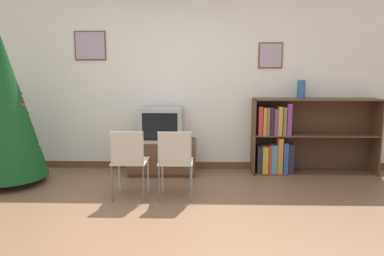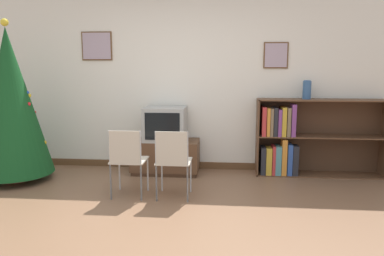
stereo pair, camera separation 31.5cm
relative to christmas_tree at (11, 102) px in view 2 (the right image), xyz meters
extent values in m
plane|color=brown|center=(2.20, -1.30, -1.07)|extent=(24.00, 24.00, 0.00)
cube|color=silver|center=(2.20, 0.87, 0.28)|extent=(8.90, 0.08, 2.70)
cube|color=brown|center=(2.20, 0.82, -1.02)|extent=(8.90, 0.03, 0.10)
cube|color=brown|center=(0.92, 0.82, 0.77)|extent=(0.46, 0.02, 0.42)
cube|color=#A893A3|center=(0.92, 0.81, 0.77)|extent=(0.42, 0.01, 0.38)
cube|color=brown|center=(3.55, 0.82, 0.63)|extent=(0.35, 0.02, 0.37)
cube|color=#A893A3|center=(3.55, 0.81, 0.63)|extent=(0.31, 0.01, 0.33)
cylinder|color=maroon|center=(0.00, 0.00, -1.02)|extent=(0.36, 0.36, 0.10)
cone|color=#14471E|center=(0.00, 0.00, 0.01)|extent=(1.01, 1.01, 1.95)
sphere|color=yellow|center=(0.00, 0.00, 1.03)|extent=(0.10, 0.10, 0.10)
sphere|color=gold|center=(0.37, 0.13, -0.56)|extent=(0.05, 0.05, 0.05)
sphere|color=red|center=(0.23, 0.17, -0.15)|extent=(0.04, 0.04, 0.04)
sphere|color=#1E4CB2|center=(0.21, 0.06, 0.13)|extent=(0.05, 0.05, 0.05)
sphere|color=red|center=(0.25, -0.01, -0.02)|extent=(0.05, 0.05, 0.05)
sphere|color=gold|center=(0.21, 0.09, 0.08)|extent=(0.06, 0.06, 0.06)
cube|color=#412A1A|center=(1.98, 0.55, -1.04)|extent=(0.92, 0.49, 0.05)
cube|color=brown|center=(1.98, 0.55, -0.80)|extent=(0.96, 0.51, 0.43)
cube|color=#9E9E99|center=(1.98, 0.55, -0.34)|extent=(0.59, 0.49, 0.48)
cube|color=black|center=(1.98, 0.30, -0.34)|extent=(0.49, 0.01, 0.38)
cube|color=#BCB29E|center=(1.71, -0.45, -0.64)|extent=(0.40, 0.40, 0.02)
cube|color=#BCB29E|center=(1.71, -0.65, -0.44)|extent=(0.35, 0.01, 0.38)
cylinder|color=#B2B2B2|center=(1.53, -0.27, -0.86)|extent=(0.02, 0.02, 0.42)
cylinder|color=#B2B2B2|center=(1.89, -0.27, -0.86)|extent=(0.02, 0.02, 0.42)
cylinder|color=#B2B2B2|center=(1.53, -0.63, -0.86)|extent=(0.02, 0.02, 0.42)
cylinder|color=#B2B2B2|center=(1.89, -0.63, -0.86)|extent=(0.02, 0.02, 0.42)
cylinder|color=#B2B2B2|center=(1.53, -0.63, -0.66)|extent=(0.02, 0.02, 0.82)
cylinder|color=#B2B2B2|center=(1.89, -0.63, -0.66)|extent=(0.02, 0.02, 0.82)
cube|color=#BCB29E|center=(2.25, -0.45, -0.64)|extent=(0.40, 0.40, 0.02)
cube|color=#BCB29E|center=(2.25, -0.65, -0.44)|extent=(0.35, 0.01, 0.38)
cylinder|color=#B2B2B2|center=(2.07, -0.27, -0.86)|extent=(0.02, 0.02, 0.42)
cylinder|color=#B2B2B2|center=(2.43, -0.27, -0.86)|extent=(0.02, 0.02, 0.42)
cylinder|color=#B2B2B2|center=(2.07, -0.63, -0.86)|extent=(0.02, 0.02, 0.42)
cylinder|color=#B2B2B2|center=(2.43, -0.63, -0.86)|extent=(0.02, 0.02, 0.42)
cylinder|color=#B2B2B2|center=(2.07, -0.63, -0.66)|extent=(0.02, 0.02, 0.82)
cylinder|color=#B2B2B2|center=(2.43, -0.63, -0.66)|extent=(0.02, 0.02, 0.82)
cube|color=brown|center=(3.31, 0.63, -0.52)|extent=(0.02, 0.36, 1.09)
cube|color=brown|center=(4.19, 0.63, 0.01)|extent=(1.78, 0.36, 0.02)
cube|color=brown|center=(4.19, 0.63, -1.06)|extent=(1.78, 0.36, 0.02)
cube|color=brown|center=(4.19, 0.63, -0.50)|extent=(1.74, 0.36, 0.02)
cube|color=#492F1E|center=(4.19, 0.81, -0.52)|extent=(1.78, 0.01, 1.09)
cube|color=#232328|center=(3.39, 0.58, -0.86)|extent=(0.07, 0.25, 0.39)
cube|color=gold|center=(3.47, 0.57, -0.86)|extent=(0.08, 0.22, 0.38)
cube|color=#B73333|center=(3.54, 0.59, -0.85)|extent=(0.04, 0.26, 0.41)
cube|color=teal|center=(3.60, 0.58, -0.85)|extent=(0.08, 0.25, 0.41)
cube|color=orange|center=(3.68, 0.57, -0.79)|extent=(0.07, 0.22, 0.51)
cube|color=#2D4C93|center=(3.76, 0.57, -0.83)|extent=(0.07, 0.22, 0.44)
cube|color=#232328|center=(3.83, 0.56, -0.84)|extent=(0.08, 0.20, 0.42)
cube|color=#B73333|center=(3.38, 0.61, -0.29)|extent=(0.06, 0.30, 0.41)
cube|color=orange|center=(3.44, 0.58, -0.30)|extent=(0.04, 0.25, 0.39)
cube|color=#756047|center=(3.49, 0.59, -0.30)|extent=(0.04, 0.26, 0.39)
cube|color=#232328|center=(3.54, 0.60, -0.29)|extent=(0.05, 0.28, 0.40)
cube|color=#7A3D7F|center=(3.60, 0.61, -0.31)|extent=(0.05, 0.30, 0.37)
cube|color=gold|center=(3.66, 0.61, -0.29)|extent=(0.06, 0.29, 0.41)
cube|color=#756047|center=(3.72, 0.56, -0.29)|extent=(0.05, 0.21, 0.40)
cube|color=#7A3D7F|center=(3.79, 0.57, -0.27)|extent=(0.06, 0.23, 0.45)
cylinder|color=#335684|center=(3.98, 0.67, 0.14)|extent=(0.12, 0.12, 0.25)
torus|color=#335684|center=(3.98, 0.67, 0.27)|extent=(0.10, 0.10, 0.02)
camera|label=1|loc=(2.56, -4.73, 0.46)|focal=35.00mm
camera|label=2|loc=(2.87, -4.71, 0.46)|focal=35.00mm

